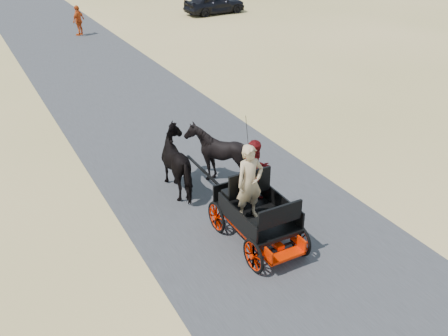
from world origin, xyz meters
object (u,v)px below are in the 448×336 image
car_a (214,3)px  carriage (257,228)px  horse_right (217,154)px  pedestrian (79,20)px  horse_left (181,162)px

car_a → carriage: bearing=152.1°
carriage → car_a: car_a is taller
carriage → horse_right: 3.09m
pedestrian → car_a: pedestrian is taller
car_a → pedestrian: bearing=97.6°
horse_right → pedestrian: (0.98, 19.14, 0.01)m
horse_left → horse_right: 1.10m
carriage → car_a: (11.43, 23.87, 0.37)m
horse_right → pedestrian: pedestrian is taller
horse_left → horse_right: bearing=-180.0°
horse_right → pedestrian: bearing=-92.9°
pedestrian → car_a: 10.05m
horse_left → horse_right: (1.10, 0.00, 0.00)m
pedestrian → car_a: (9.90, 1.74, -0.13)m
horse_left → horse_right: size_ratio=1.18×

